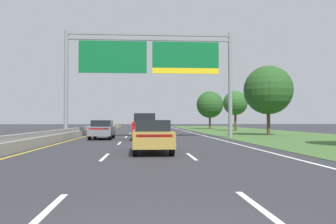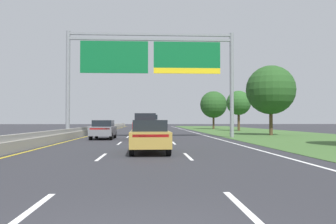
% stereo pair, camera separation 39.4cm
% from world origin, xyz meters
% --- Properties ---
extents(ground_plane, '(220.00, 220.00, 0.00)m').
position_xyz_m(ground_plane, '(0.00, 35.00, 0.00)').
color(ground_plane, '#2B2B30').
extents(lane_striping, '(11.96, 106.00, 0.01)m').
position_xyz_m(lane_striping, '(0.00, 34.54, 0.00)').
color(lane_striping, white).
rests_on(lane_striping, ground).
extents(grass_verge_right, '(14.00, 110.00, 0.02)m').
position_xyz_m(grass_verge_right, '(13.95, 35.00, 0.01)').
color(grass_verge_right, '#3D602D').
rests_on(grass_verge_right, ground).
extents(median_barrier_concrete, '(0.60, 110.00, 0.85)m').
position_xyz_m(median_barrier_concrete, '(-6.60, 35.00, 0.35)').
color(median_barrier_concrete, '#99968E').
rests_on(median_barrier_concrete, ground).
extents(overhead_sign_gantry, '(15.06, 0.42, 9.52)m').
position_xyz_m(overhead_sign_gantry, '(0.30, 26.78, 6.77)').
color(overhead_sign_gantry, gray).
rests_on(overhead_sign_gantry, ground).
extents(pickup_truck_white, '(2.12, 5.44, 2.20)m').
position_xyz_m(pickup_truck_white, '(0.23, 35.39, 1.07)').
color(pickup_truck_white, silver).
rests_on(pickup_truck_white, ground).
extents(car_red_centre_lane_suv, '(1.95, 4.72, 2.11)m').
position_xyz_m(car_red_centre_lane_suv, '(-0.13, 24.07, 1.10)').
color(car_red_centre_lane_suv, maroon).
rests_on(car_red_centre_lane_suv, ground).
extents(car_gold_centre_lane_sedan, '(1.92, 4.44, 1.57)m').
position_xyz_m(car_gold_centre_lane_sedan, '(0.19, 12.33, 0.82)').
color(car_gold_centre_lane_sedan, '#A38438').
rests_on(car_gold_centre_lane_sedan, ground).
extents(car_grey_left_lane_sedan, '(1.83, 4.41, 1.57)m').
position_xyz_m(car_grey_left_lane_sedan, '(-3.66, 24.95, 0.82)').
color(car_grey_left_lane_sedan, slate).
rests_on(car_grey_left_lane_sedan, ground).
extents(roadside_tree_mid, '(5.09, 5.09, 7.28)m').
position_xyz_m(roadside_tree_mid, '(12.79, 31.25, 4.73)').
color(roadside_tree_mid, '#4C3823').
rests_on(roadside_tree_mid, ground).
extents(roadside_tree_far, '(3.62, 3.62, 5.98)m').
position_xyz_m(roadside_tree_far, '(13.40, 46.78, 4.15)').
color(roadside_tree_far, '#4C3823').
rests_on(roadside_tree_far, ground).
extents(roadside_tree_distant, '(4.81, 4.81, 6.81)m').
position_xyz_m(roadside_tree_distant, '(11.66, 57.82, 4.40)').
color(roadside_tree_distant, '#4C3823').
rests_on(roadside_tree_distant, ground).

